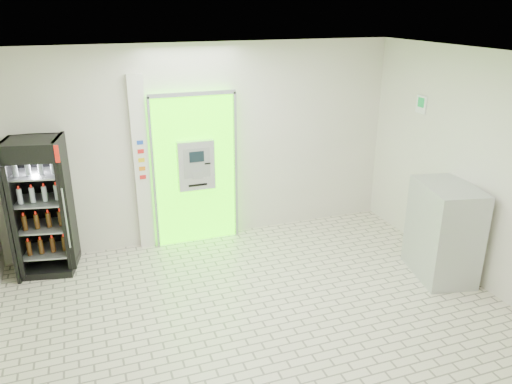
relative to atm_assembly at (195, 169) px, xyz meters
name	(u,v)px	position (x,y,z in m)	size (l,w,h in m)	color
ground	(262,321)	(0.20, -2.41, -1.17)	(6.00, 6.00, 0.00)	beige
room_shell	(263,173)	(0.20, -2.41, 0.67)	(6.00, 6.00, 6.00)	silver
atm_assembly	(195,169)	(0.00, 0.00, 0.00)	(1.30, 0.24, 2.33)	#3AFF00
pillar	(141,165)	(-0.78, 0.04, 0.13)	(0.22, 0.11, 2.60)	silver
beverage_cooler	(42,209)	(-2.18, -0.23, -0.27)	(0.81, 0.77, 1.88)	black
steel_cabinet	(443,231)	(2.86, -2.19, -0.52)	(0.85, 1.09, 1.30)	#AEB1B6
exit_sign	(421,104)	(3.19, -1.01, 0.95)	(0.02, 0.22, 0.26)	white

